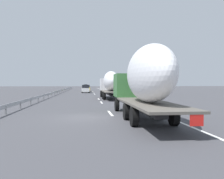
% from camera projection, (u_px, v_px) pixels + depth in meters
% --- Properties ---
extents(ground_plane, '(260.00, 260.00, 0.00)m').
position_uv_depth(ground_plane, '(86.00, 93.00, 56.16)').
color(ground_plane, '#424247').
extents(lane_stripe_0, '(3.20, 0.20, 0.01)m').
position_uv_depth(lane_stripe_0, '(110.00, 113.00, 18.59)').
color(lane_stripe_0, white).
rests_on(lane_stripe_0, ground_plane).
extents(lane_stripe_1, '(3.20, 0.20, 0.01)m').
position_uv_depth(lane_stripe_1, '(101.00, 102.00, 29.08)').
color(lane_stripe_1, white).
rests_on(lane_stripe_1, ground_plane).
extents(lane_stripe_2, '(3.20, 0.20, 0.01)m').
position_uv_depth(lane_stripe_2, '(99.00, 99.00, 35.36)').
color(lane_stripe_2, white).
rests_on(lane_stripe_2, ground_plane).
extents(lane_stripe_3, '(3.20, 0.20, 0.01)m').
position_uv_depth(lane_stripe_3, '(95.00, 94.00, 50.89)').
color(lane_stripe_3, white).
rests_on(lane_stripe_3, ground_plane).
extents(lane_stripe_4, '(3.20, 0.20, 0.01)m').
position_uv_depth(lane_stripe_4, '(94.00, 93.00, 55.99)').
color(lane_stripe_4, white).
rests_on(lane_stripe_4, ground_plane).
extents(lane_stripe_5, '(3.20, 0.20, 0.01)m').
position_uv_depth(lane_stripe_5, '(93.00, 92.00, 64.67)').
color(lane_stripe_5, white).
rests_on(lane_stripe_5, ground_plane).
extents(lane_stripe_6, '(3.20, 0.20, 0.01)m').
position_uv_depth(lane_stripe_6, '(92.00, 91.00, 70.27)').
color(lane_stripe_6, white).
rests_on(lane_stripe_6, ground_plane).
extents(edge_line_right, '(110.00, 0.20, 0.01)m').
position_uv_depth(edge_line_right, '(108.00, 92.00, 61.72)').
color(edge_line_right, white).
rests_on(edge_line_right, ground_plane).
extents(truck_lead, '(12.64, 2.55, 4.06)m').
position_uv_depth(truck_lead, '(110.00, 83.00, 36.24)').
color(truck_lead, silver).
rests_on(truck_lead, ground_plane).
extents(truck_trailing, '(13.36, 2.55, 4.55)m').
position_uv_depth(truck_trailing, '(144.00, 79.00, 15.22)').
color(truck_trailing, '#387038').
rests_on(truck_trailing, ground_plane).
extents(car_blue_sedan, '(4.63, 1.73, 1.83)m').
position_uv_depth(car_blue_sedan, '(86.00, 86.00, 104.78)').
color(car_blue_sedan, '#28479E').
rests_on(car_blue_sedan, ground_plane).
extents(car_white_van, '(4.20, 1.88, 1.94)m').
position_uv_depth(car_white_van, '(86.00, 89.00, 58.41)').
color(car_white_van, white).
rests_on(car_white_van, ground_plane).
extents(car_yellow_coupe, '(4.43, 1.89, 1.87)m').
position_uv_depth(car_yellow_coupe, '(87.00, 88.00, 67.22)').
color(car_yellow_coupe, gold).
rests_on(car_yellow_coupe, ground_plane).
extents(road_sign, '(0.10, 0.90, 3.30)m').
position_uv_depth(road_sign, '(114.00, 83.00, 58.02)').
color(road_sign, gray).
rests_on(road_sign, ground_plane).
extents(tree_0, '(2.72, 2.72, 6.82)m').
position_uv_depth(tree_0, '(137.00, 73.00, 46.58)').
color(tree_0, '#472D19').
rests_on(tree_0, ground_plane).
extents(tree_1, '(3.35, 3.35, 6.54)m').
position_uv_depth(tree_1, '(135.00, 74.00, 51.96)').
color(tree_1, '#472D19').
rests_on(tree_1, ground_plane).
extents(tree_2, '(2.68, 2.68, 6.31)m').
position_uv_depth(tree_2, '(114.00, 79.00, 96.19)').
color(tree_2, '#472D19').
rests_on(tree_2, ground_plane).
extents(tree_3, '(2.75, 2.75, 5.18)m').
position_uv_depth(tree_3, '(118.00, 81.00, 95.15)').
color(tree_3, '#472D19').
rests_on(tree_3, ground_plane).
extents(tree_4, '(3.99, 3.99, 6.28)m').
position_uv_depth(tree_4, '(141.00, 74.00, 47.83)').
color(tree_4, '#472D19').
rests_on(tree_4, ground_plane).
extents(guardrail_median, '(94.00, 0.10, 0.76)m').
position_uv_depth(guardrail_median, '(61.00, 90.00, 58.47)').
color(guardrail_median, '#9EA0A5').
rests_on(guardrail_median, ground_plane).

